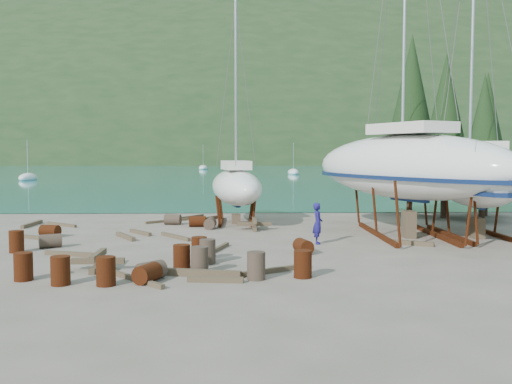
{
  "coord_description": "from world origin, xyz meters",
  "views": [
    {
      "loc": [
        -0.12,
        -22.28,
        4.01
      ],
      "look_at": [
        0.72,
        3.0,
        2.24
      ],
      "focal_mm": 40.0,
      "sensor_mm": 36.0,
      "label": 1
    }
  ],
  "objects_px": {
    "small_sailboat_shore": "(236,186)",
    "worker": "(318,223)",
    "large_sailboat_near": "(406,166)",
    "large_sailboat_far": "(474,178)"
  },
  "relations": [
    {
      "from": "large_sailboat_near",
      "to": "worker",
      "type": "relative_size",
      "value": 11.55
    },
    {
      "from": "large_sailboat_near",
      "to": "small_sailboat_shore",
      "type": "height_order",
      "value": "large_sailboat_near"
    },
    {
      "from": "small_sailboat_shore",
      "to": "worker",
      "type": "height_order",
      "value": "small_sailboat_shore"
    },
    {
      "from": "small_sailboat_shore",
      "to": "worker",
      "type": "relative_size",
      "value": 6.96
    },
    {
      "from": "large_sailboat_far",
      "to": "worker",
      "type": "xyz_separation_m",
      "value": [
        -7.66,
        -1.91,
        -1.87
      ]
    },
    {
      "from": "large_sailboat_far",
      "to": "worker",
      "type": "relative_size",
      "value": 9.39
    },
    {
      "from": "worker",
      "to": "large_sailboat_near",
      "type": "bearing_deg",
      "value": -59.43
    },
    {
      "from": "large_sailboat_near",
      "to": "small_sailboat_shore",
      "type": "distance_m",
      "value": 9.82
    },
    {
      "from": "small_sailboat_shore",
      "to": "worker",
      "type": "distance_m",
      "value": 8.55
    },
    {
      "from": "large_sailboat_near",
      "to": "large_sailboat_far",
      "type": "relative_size",
      "value": 1.23
    }
  ]
}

